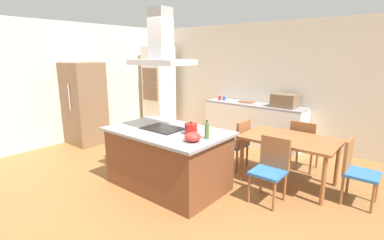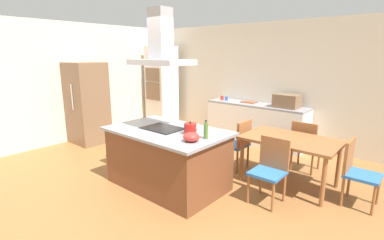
{
  "view_description": "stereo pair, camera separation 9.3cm",
  "coord_description": "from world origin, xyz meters",
  "px_view_note": "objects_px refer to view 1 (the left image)",
  "views": [
    {
      "loc": [
        2.88,
        -2.94,
        2.02
      ],
      "look_at": [
        0.15,
        0.4,
        1.0
      ],
      "focal_mm": 26.62,
      "sensor_mm": 36.0,
      "label": 1
    },
    {
      "loc": [
        2.96,
        -2.88,
        2.02
      ],
      "look_at": [
        0.15,
        0.4,
        1.0
      ],
      "focal_mm": 26.62,
      "sensor_mm": 36.0,
      "label": 2
    }
  ],
  "objects_px": {
    "countertop_microwave": "(285,101)",
    "chair_facing_back_wall": "(304,142)",
    "dining_table": "(290,143)",
    "chair_at_right_end": "(355,167)",
    "olive_oil_bottle": "(207,131)",
    "range_hood": "(161,47)",
    "chair_at_left_end": "(238,141)",
    "cooktop": "(163,128)",
    "coffee_mug_red": "(220,98)",
    "refrigerator": "(85,104)",
    "wall_oven_stack": "(159,87)",
    "tea_kettle": "(191,129)",
    "cutting_board": "(247,102)",
    "coffee_mug_blue": "(224,98)",
    "mixing_bowl": "(193,137)",
    "chair_facing_island": "(271,165)"
  },
  "relations": [
    {
      "from": "chair_at_left_end",
      "to": "chair_facing_back_wall",
      "type": "height_order",
      "value": "same"
    },
    {
      "from": "dining_table",
      "to": "olive_oil_bottle",
      "type": "bearing_deg",
      "value": -118.71
    },
    {
      "from": "countertop_microwave",
      "to": "range_hood",
      "type": "height_order",
      "value": "range_hood"
    },
    {
      "from": "cooktop",
      "to": "cutting_board",
      "type": "xyz_separation_m",
      "value": [
        -0.18,
        2.93,
        0.0
      ]
    },
    {
      "from": "olive_oil_bottle",
      "to": "chair_facing_back_wall",
      "type": "xyz_separation_m",
      "value": [
        0.68,
        1.91,
        -0.5
      ]
    },
    {
      "from": "range_hood",
      "to": "coffee_mug_blue",
      "type": "bearing_deg",
      "value": 104.84
    },
    {
      "from": "countertop_microwave",
      "to": "chair_facing_back_wall",
      "type": "xyz_separation_m",
      "value": [
        0.76,
        -0.95,
        -0.53
      ]
    },
    {
      "from": "wall_oven_stack",
      "to": "dining_table",
      "type": "height_order",
      "value": "wall_oven_stack"
    },
    {
      "from": "olive_oil_bottle",
      "to": "chair_at_right_end",
      "type": "bearing_deg",
      "value": 37.91
    },
    {
      "from": "tea_kettle",
      "to": "range_hood",
      "type": "distance_m",
      "value": 1.24
    },
    {
      "from": "chair_at_right_end",
      "to": "range_hood",
      "type": "xyz_separation_m",
      "value": [
        -2.41,
        -1.26,
        1.59
      ]
    },
    {
      "from": "refrigerator",
      "to": "olive_oil_bottle",
      "type": "bearing_deg",
      "value": -5.98
    },
    {
      "from": "countertop_microwave",
      "to": "chair_at_left_end",
      "type": "distance_m",
      "value": 1.71
    },
    {
      "from": "coffee_mug_red",
      "to": "refrigerator",
      "type": "distance_m",
      "value": 3.16
    },
    {
      "from": "tea_kettle",
      "to": "range_hood",
      "type": "height_order",
      "value": "range_hood"
    },
    {
      "from": "countertop_microwave",
      "to": "wall_oven_stack",
      "type": "xyz_separation_m",
      "value": [
        -3.54,
        -0.23,
        0.06
      ]
    },
    {
      "from": "olive_oil_bottle",
      "to": "countertop_microwave",
      "type": "relative_size",
      "value": 0.5
    },
    {
      "from": "range_hood",
      "to": "olive_oil_bottle",
      "type": "bearing_deg",
      "value": 1.34
    },
    {
      "from": "tea_kettle",
      "to": "cutting_board",
      "type": "height_order",
      "value": "tea_kettle"
    },
    {
      "from": "cutting_board",
      "to": "mixing_bowl",
      "type": "bearing_deg",
      "value": -73.45
    },
    {
      "from": "coffee_mug_red",
      "to": "chair_at_left_end",
      "type": "relative_size",
      "value": 0.1
    },
    {
      "from": "range_hood",
      "to": "cooktop",
      "type": "bearing_deg",
      "value": 180.0
    },
    {
      "from": "chair_facing_island",
      "to": "refrigerator",
      "type": "bearing_deg",
      "value": -177.51
    },
    {
      "from": "countertop_microwave",
      "to": "chair_facing_back_wall",
      "type": "distance_m",
      "value": 1.33
    },
    {
      "from": "coffee_mug_blue",
      "to": "chair_at_right_end",
      "type": "distance_m",
      "value": 3.57
    },
    {
      "from": "mixing_bowl",
      "to": "cutting_board",
      "type": "distance_m",
      "value": 3.27
    },
    {
      "from": "chair_at_left_end",
      "to": "range_hood",
      "type": "bearing_deg",
      "value": -114.64
    },
    {
      "from": "coffee_mug_red",
      "to": "chair_at_left_end",
      "type": "distance_m",
      "value": 2.2
    },
    {
      "from": "wall_oven_stack",
      "to": "chair_at_right_end",
      "type": "height_order",
      "value": "wall_oven_stack"
    },
    {
      "from": "cooktop",
      "to": "refrigerator",
      "type": "relative_size",
      "value": 0.33
    },
    {
      "from": "tea_kettle",
      "to": "chair_facing_back_wall",
      "type": "xyz_separation_m",
      "value": [
        0.98,
        1.89,
        -0.47
      ]
    },
    {
      "from": "coffee_mug_blue",
      "to": "chair_facing_back_wall",
      "type": "height_order",
      "value": "coffee_mug_blue"
    },
    {
      "from": "wall_oven_stack",
      "to": "tea_kettle",
      "type": "bearing_deg",
      "value": -38.07
    },
    {
      "from": "mixing_bowl",
      "to": "coffee_mug_red",
      "type": "xyz_separation_m",
      "value": [
        -1.63,
        3.05,
        -0.01
      ]
    },
    {
      "from": "range_hood",
      "to": "coffee_mug_red",
      "type": "bearing_deg",
      "value": 107.15
    },
    {
      "from": "tea_kettle",
      "to": "wall_oven_stack",
      "type": "xyz_separation_m",
      "value": [
        -3.33,
        2.6,
        0.12
      ]
    },
    {
      "from": "refrigerator",
      "to": "chair_at_left_end",
      "type": "distance_m",
      "value": 3.59
    },
    {
      "from": "tea_kettle",
      "to": "refrigerator",
      "type": "xyz_separation_m",
      "value": [
        -3.41,
        0.36,
        -0.07
      ]
    },
    {
      "from": "countertop_microwave",
      "to": "coffee_mug_blue",
      "type": "distance_m",
      "value": 1.5
    },
    {
      "from": "cooktop",
      "to": "chair_at_right_end",
      "type": "bearing_deg",
      "value": 27.64
    },
    {
      "from": "chair_at_left_end",
      "to": "cooktop",
      "type": "bearing_deg",
      "value": -114.64
    },
    {
      "from": "refrigerator",
      "to": "dining_table",
      "type": "height_order",
      "value": "refrigerator"
    },
    {
      "from": "refrigerator",
      "to": "chair_facing_back_wall",
      "type": "xyz_separation_m",
      "value": [
        4.38,
        1.52,
        -0.4
      ]
    },
    {
      "from": "mixing_bowl",
      "to": "refrigerator",
      "type": "bearing_deg",
      "value": 170.5
    },
    {
      "from": "coffee_mug_red",
      "to": "cutting_board",
      "type": "relative_size",
      "value": 0.26
    },
    {
      "from": "olive_oil_bottle",
      "to": "refrigerator",
      "type": "relative_size",
      "value": 0.14
    },
    {
      "from": "dining_table",
      "to": "chair_at_right_end",
      "type": "height_order",
      "value": "chair_at_right_end"
    },
    {
      "from": "olive_oil_bottle",
      "to": "refrigerator",
      "type": "height_order",
      "value": "refrigerator"
    },
    {
      "from": "coffee_mug_blue",
      "to": "chair_facing_back_wall",
      "type": "xyz_separation_m",
      "value": [
        2.25,
        -0.93,
        -0.44
      ]
    },
    {
      "from": "countertop_microwave",
      "to": "wall_oven_stack",
      "type": "bearing_deg",
      "value": -176.23
    }
  ]
}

